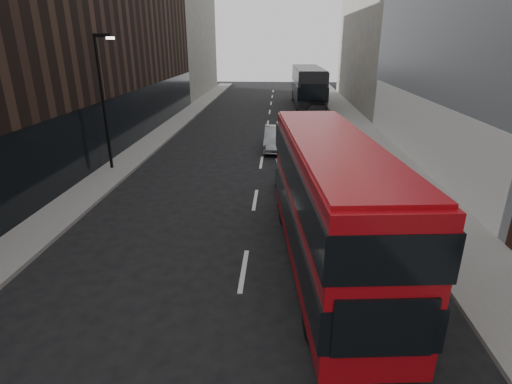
% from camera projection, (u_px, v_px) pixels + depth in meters
% --- Properties ---
extents(sidewalk_right, '(3.00, 80.00, 0.15)m').
position_uv_depth(sidewalk_right, '(371.00, 143.00, 28.04)').
color(sidewalk_right, slate).
rests_on(sidewalk_right, ground).
extents(sidewalk_left, '(2.00, 80.00, 0.15)m').
position_uv_depth(sidewalk_left, '(155.00, 140.00, 28.90)').
color(sidewalk_left, slate).
rests_on(sidewalk_left, ground).
extents(building_victorian, '(6.50, 24.00, 21.00)m').
position_uv_depth(building_victorian, '(380.00, 12.00, 42.15)').
color(building_victorian, '#645F58').
rests_on(building_victorian, ground).
extents(building_left_mid, '(5.00, 24.00, 14.00)m').
position_uv_depth(building_left_mid, '(122.00, 38.00, 31.30)').
color(building_left_mid, black).
rests_on(building_left_mid, ground).
extents(building_left_far, '(5.00, 20.00, 13.00)m').
position_uv_depth(building_left_far, '(185.00, 43.00, 52.01)').
color(building_left_far, '#645F58').
rests_on(building_left_far, ground).
extents(street_lamp, '(1.06, 0.22, 7.00)m').
position_uv_depth(street_lamp, '(104.00, 94.00, 20.93)').
color(street_lamp, black).
rests_on(street_lamp, sidewalk_left).
extents(red_bus, '(3.39, 10.48, 4.17)m').
position_uv_depth(red_bus, '(329.00, 199.00, 12.07)').
color(red_bus, '#98090F').
rests_on(red_bus, ground).
extents(grey_bus, '(3.25, 12.82, 4.11)m').
position_uv_depth(grey_bus, '(308.00, 86.00, 43.68)').
color(grey_bus, black).
rests_on(grey_bus, ground).
extents(car_a, '(1.88, 4.25, 1.42)m').
position_uv_depth(car_a, '(294.00, 181.00, 18.49)').
color(car_a, black).
rests_on(car_a, ground).
extents(car_b, '(1.62, 4.55, 1.50)m').
position_uv_depth(car_b, '(277.00, 138.00, 26.49)').
color(car_b, gray).
rests_on(car_b, ground).
extents(car_c, '(2.72, 5.65, 1.58)m').
position_uv_depth(car_c, '(318.00, 114.00, 35.05)').
color(car_c, black).
rests_on(car_c, ground).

